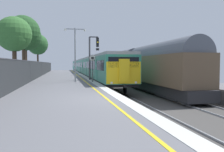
# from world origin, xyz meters

# --- Properties ---
(ground) EXTENTS (17.40, 110.00, 1.21)m
(ground) POSITION_xyz_m (2.64, 0.00, -0.61)
(ground) COLOR slate
(commuter_train_at_platform) EXTENTS (2.83, 64.03, 3.81)m
(commuter_train_at_platform) POSITION_xyz_m (2.10, 37.61, 1.27)
(commuter_train_at_platform) COLOR #2D846B
(commuter_train_at_platform) RESTS_ON ground
(freight_train_adjacent_track) EXTENTS (2.60, 40.91, 4.52)m
(freight_train_adjacent_track) POSITION_xyz_m (6.10, 21.94, 1.47)
(freight_train_adjacent_track) COLOR #232326
(freight_train_adjacent_track) RESTS_ON ground
(signal_gantry) EXTENTS (1.10, 0.24, 4.61)m
(signal_gantry) POSITION_xyz_m (0.64, 13.57, 2.89)
(signal_gantry) COLOR #47474C
(signal_gantry) RESTS_ON ground
(speed_limit_sign) EXTENTS (0.59, 0.08, 2.54)m
(speed_limit_sign) POSITION_xyz_m (0.25, 10.29, 1.62)
(speed_limit_sign) COLOR #59595B
(speed_limit_sign) RESTS_ON ground
(platform_lamp_mid) EXTENTS (2.00, 0.20, 5.03)m
(platform_lamp_mid) POSITION_xyz_m (-1.30, 10.91, 3.01)
(platform_lamp_mid) COLOR #93999E
(platform_lamp_mid) RESTS_ON ground
(background_tree_left) EXTENTS (3.66, 3.66, 7.02)m
(background_tree_left) POSITION_xyz_m (-6.80, 32.59, 5.04)
(background_tree_left) COLOR #473323
(background_tree_left) RESTS_ON ground
(background_tree_centre) EXTENTS (3.46, 3.46, 6.37)m
(background_tree_centre) POSITION_xyz_m (-7.09, 13.31, 4.49)
(background_tree_centre) COLOR #473323
(background_tree_centre) RESTS_ON ground
(background_tree_right) EXTENTS (3.06, 3.06, 6.88)m
(background_tree_right) POSITION_xyz_m (-8.18, 28.24, 5.23)
(background_tree_right) COLOR #473323
(background_tree_right) RESTS_ON ground
(background_tree_back) EXTENTS (4.32, 4.22, 7.74)m
(background_tree_back) POSITION_xyz_m (-7.11, 19.90, 5.45)
(background_tree_back) COLOR #473323
(background_tree_back) RESTS_ON ground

